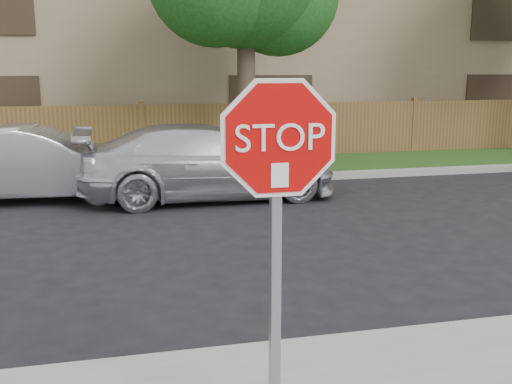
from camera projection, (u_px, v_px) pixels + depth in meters
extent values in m
plane|color=black|center=(207.00, 358.00, 5.40)|extent=(90.00, 90.00, 0.00)
cube|color=gray|center=(151.00, 183.00, 13.15)|extent=(70.00, 0.30, 0.15)
cube|color=#1E4714|center=(147.00, 172.00, 14.73)|extent=(70.00, 3.00, 0.12)
cube|color=brown|center=(142.00, 135.00, 16.10)|extent=(70.00, 0.12, 1.60)
cube|color=#8F7B59|center=(132.00, 55.00, 20.99)|extent=(34.00, 8.00, 6.00)
cylinder|color=#382B21|center=(246.00, 93.00, 14.81)|extent=(0.44, 0.44, 3.92)
cube|color=gray|center=(275.00, 277.00, 3.83)|extent=(0.06, 0.06, 2.30)
cylinder|color=white|center=(279.00, 138.00, 3.59)|extent=(1.01, 0.02, 1.01)
cylinder|color=#B30806|center=(280.00, 139.00, 3.58)|extent=(0.93, 0.02, 0.93)
cube|color=white|center=(280.00, 175.00, 3.61)|extent=(0.11, 0.00, 0.15)
imported|color=#B7B7BC|center=(35.00, 164.00, 11.69)|extent=(4.54, 1.90, 1.46)
imported|color=silver|center=(208.00, 162.00, 11.86)|extent=(5.15, 2.21, 1.48)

